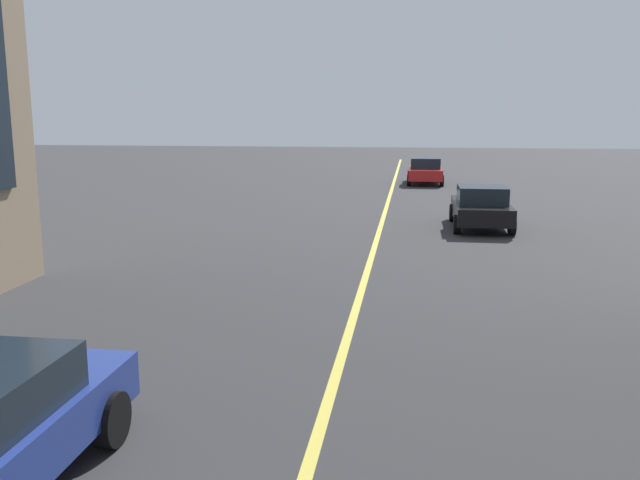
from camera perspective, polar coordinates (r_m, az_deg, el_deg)
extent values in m
cube|color=#D8C64C|center=(16.45, 4.04, -2.51)|extent=(80.00, 0.16, 0.01)
cylinder|color=black|center=(8.28, -17.24, -14.26)|extent=(0.64, 0.22, 0.64)
cube|color=#B21E1E|center=(36.89, 8.86, 5.60)|extent=(3.90, 1.75, 0.55)
cube|color=#19232D|center=(36.65, 8.89, 6.43)|extent=(1.64, 1.54, 0.55)
cylinder|color=black|center=(38.19, 7.56, 5.39)|extent=(0.60, 0.21, 0.60)
cylinder|color=black|center=(38.22, 10.09, 5.32)|extent=(0.60, 0.21, 0.60)
cylinder|color=black|center=(35.63, 7.52, 5.02)|extent=(0.60, 0.21, 0.60)
cylinder|color=black|center=(35.66, 10.23, 4.95)|extent=(0.60, 0.21, 0.60)
cube|color=black|center=(22.97, 13.42, 2.44)|extent=(3.90, 1.75, 0.55)
cube|color=#19232D|center=(22.71, 13.52, 3.74)|extent=(1.64, 1.54, 0.55)
cylinder|color=black|center=(24.22, 11.13, 2.28)|extent=(0.60, 0.21, 0.60)
cylinder|color=black|center=(24.37, 15.08, 2.17)|extent=(0.60, 0.21, 0.60)
cylinder|color=black|center=(21.68, 11.49, 1.30)|extent=(0.60, 0.21, 0.60)
cylinder|color=black|center=(21.85, 15.89, 1.18)|extent=(0.60, 0.21, 0.60)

